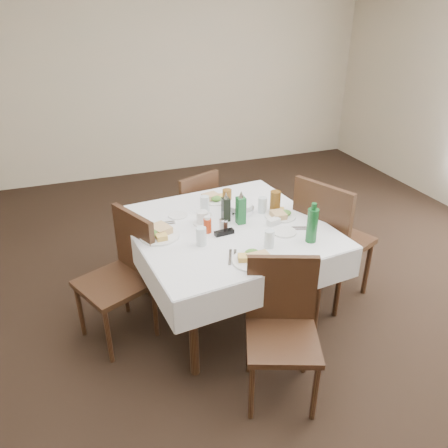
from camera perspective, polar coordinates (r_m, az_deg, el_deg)
name	(u,v)px	position (r m, az deg, el deg)	size (l,w,h in m)	color
ground_plane	(256,325)	(3.38, 4.15, -13.04)	(7.00, 7.00, 0.00)	black
room_shell	(266,92)	(2.62, 5.46, 16.75)	(6.04, 7.04, 2.80)	beige
dining_table	(228,235)	(3.12, 0.50, -1.51)	(1.44, 1.44, 0.76)	black
chair_north	(193,211)	(3.93, -4.08, 1.72)	(0.53, 0.53, 0.86)	black
chair_south	(282,320)	(2.65, 7.54, -12.37)	(0.54, 0.54, 0.88)	black
chair_east	(328,234)	(3.42, 13.41, -1.33)	(0.64, 0.64, 1.03)	black
chair_west	(124,269)	(3.11, -12.95, -5.75)	(0.58, 0.58, 0.92)	black
meal_north	(215,198)	(3.46, -1.24, 3.40)	(0.23, 0.23, 0.05)	white
meal_south	(254,258)	(2.67, 3.91, -4.50)	(0.26, 0.26, 0.06)	white
meal_east	(281,214)	(3.22, 7.40, 1.25)	(0.23, 0.23, 0.05)	white
meal_west	(159,233)	(2.96, -8.51, -1.22)	(0.27, 0.27, 0.06)	white
side_plate_a	(178,215)	(3.23, -6.06, 1.15)	(0.14, 0.14, 0.01)	white
side_plate_b	(284,232)	(3.01, 7.87, -1.02)	(0.17, 0.17, 0.01)	white
water_n	(205,204)	(3.26, -2.52, 2.63)	(0.07, 0.07, 0.12)	silver
water_s	(269,239)	(2.81, 5.94, -1.95)	(0.06, 0.06, 0.12)	silver
water_e	(262,205)	(3.26, 5.04, 2.48)	(0.06, 0.06, 0.12)	silver
water_w	(201,236)	(2.82, -3.00, -1.62)	(0.07, 0.07, 0.12)	silver
iced_tea_a	(227,199)	(3.32, 0.40, 3.33)	(0.07, 0.07, 0.15)	brown
iced_tea_b	(275,202)	(3.27, 6.70, 2.91)	(0.08, 0.08, 0.16)	brown
bread_basket	(240,208)	(3.27, 2.06, 2.12)	(0.21, 0.21, 0.07)	silver
oil_cruet_dark	(226,208)	(3.11, 0.24, 2.05)	(0.05, 0.05, 0.22)	black
oil_cruet_green	(241,209)	(3.07, 2.21, 1.94)	(0.06, 0.06, 0.25)	#185B27
ketchup_bottle	(207,225)	(2.97, -2.17, -0.12)	(0.05, 0.05, 0.12)	#AD3110
salt_shaker	(222,225)	(3.01, -0.29, -0.08)	(0.04, 0.04, 0.08)	white
pepper_shaker	(225,225)	(3.01, 0.16, -0.11)	(0.03, 0.03, 0.08)	#3D2419
coffee_mug	(202,218)	(3.09, -2.83, 0.76)	(0.14, 0.13, 0.10)	white
sunglasses	(224,232)	(2.96, 0.02, -1.11)	(0.14, 0.06, 0.03)	black
green_bottle	(312,225)	(2.89, 11.44, -0.10)	(0.07, 0.07, 0.27)	#185B27
sugar_caddy	(274,221)	(3.10, 6.49, 0.33)	(0.10, 0.07, 0.05)	white
cutlery_n	(227,196)	(3.54, 0.45, 3.66)	(0.09, 0.19, 0.01)	silver
cutlery_s	(233,258)	(2.70, 1.12, -4.41)	(0.12, 0.19, 0.01)	silver
cutlery_e	(300,229)	(3.08, 9.85, -0.59)	(0.19, 0.11, 0.01)	silver
cutlery_w	(161,224)	(3.12, -8.24, -0.01)	(0.21, 0.07, 0.01)	silver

